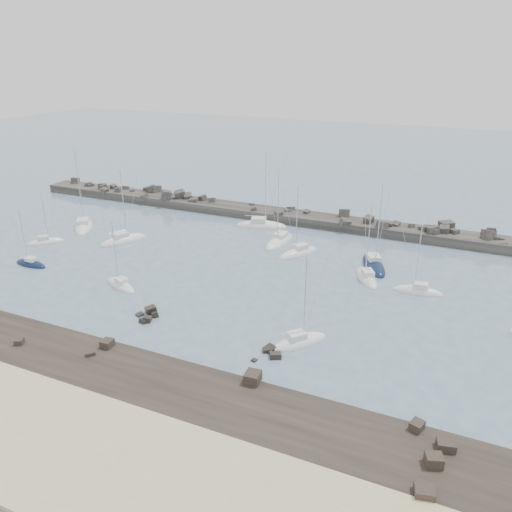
{
  "coord_description": "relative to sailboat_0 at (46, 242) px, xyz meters",
  "views": [
    {
      "loc": [
        33.53,
        -56.97,
        33.3
      ],
      "look_at": [
        2.8,
        12.0,
        2.24
      ],
      "focal_mm": 35.0,
      "sensor_mm": 36.0,
      "label": 1
    }
  ],
  "objects": [
    {
      "name": "ground",
      "position": [
        38.0,
        -6.76,
        -0.14
      ],
      "size": [
        400.0,
        400.0,
        0.0
      ],
      "primitive_type": "plane",
      "color": "slate",
      "rests_on": "ground"
    },
    {
      "name": "sand_strip",
      "position": [
        38.0,
        -38.76,
        -0.14
      ],
      "size": [
        140.0,
        14.0,
        1.0
      ],
      "primitive_type": "cube",
      "color": "beige",
      "rests_on": "ground"
    },
    {
      "name": "rock_shelf",
      "position": [
        38.14,
        -28.74,
        -0.12
      ],
      "size": [
        140.0,
        12.43,
        1.88
      ],
      "color": "black",
      "rests_on": "ground"
    },
    {
      "name": "rock_cluster_near",
      "position": [
        34.11,
        -15.4,
        0.03
      ],
      "size": [
        3.33,
        4.22,
        1.61
      ],
      "color": "black",
      "rests_on": "ground"
    },
    {
      "name": "rock_cluster_far",
      "position": [
        52.82,
        -17.13,
        -0.12
      ],
      "size": [
        3.26,
        4.07,
        1.41
      ],
      "color": "black",
      "rests_on": "ground"
    },
    {
      "name": "breakwater",
      "position": [
        30.38,
        31.25,
        0.2
      ],
      "size": [
        115.0,
        7.84,
        5.44
      ],
      "color": "#312E2B",
      "rests_on": "ground"
    },
    {
      "name": "sailboat_0",
      "position": [
        0.0,
        0.0,
        0.0
      ],
      "size": [
        5.97,
        6.23,
        10.62
      ],
      "color": "white",
      "rests_on": "ground"
    },
    {
      "name": "sailboat_1",
      "position": [
        0.23,
        9.94,
        0.01
      ],
      "size": [
        9.05,
        10.71,
        17.0
      ],
      "color": "white",
      "rests_on": "ground"
    },
    {
      "name": "sailboat_2",
      "position": [
        5.61,
        -8.88,
        -0.0
      ],
      "size": [
        6.54,
        2.21,
        10.44
      ],
      "color": "#0F1C3E",
      "rests_on": "ground"
    },
    {
      "name": "sailboat_3",
      "position": [
        12.75,
        6.61,
        0.02
      ],
      "size": [
        6.76,
        9.53,
        14.72
      ],
      "color": "white",
      "rests_on": "ground"
    },
    {
      "name": "sailboat_4",
      "position": [
        33.13,
        25.06,
        0.02
      ],
      "size": [
        11.01,
        6.14,
        16.58
      ],
      "color": "white",
      "rests_on": "ground"
    },
    {
      "name": "sailboat_5",
      "position": [
        24.66,
        -9.37,
        -0.0
      ],
      "size": [
        7.33,
        4.65,
        11.22
      ],
      "color": "white",
      "rests_on": "ground"
    },
    {
      "name": "sailboat_6",
      "position": [
        45.16,
        14.1,
        0.02
      ],
      "size": [
        6.53,
        8.72,
        13.66
      ],
      "color": "white",
      "rests_on": "ground"
    },
    {
      "name": "sailboat_7",
      "position": [
        54.95,
        -13.53,
        0.01
      ],
      "size": [
        6.7,
        7.56,
        12.4
      ],
      "color": "white",
      "rests_on": "ground"
    },
    {
      "name": "sailboat_8",
      "position": [
        58.42,
        14.0,
        0.02
      ],
      "size": [
        6.9,
        10.09,
        15.44
      ],
      "color": "#0F1C3E",
      "rests_on": "ground"
    },
    {
      "name": "sailboat_9",
      "position": [
        66.46,
        6.95,
        0.01
      ],
      "size": [
        7.37,
        2.87,
        11.59
      ],
      "color": "white",
      "rests_on": "ground"
    },
    {
      "name": "sailboat_10",
      "position": [
        58.43,
        8.53,
        0.01
      ],
      "size": [
        6.04,
        8.16,
        12.78
      ],
      "color": "white",
      "rests_on": "ground"
    },
    {
      "name": "sailboat_13",
      "position": [
        39.89,
        18.12,
        0.01
      ],
      "size": [
        3.86,
        10.11,
        15.59
      ],
      "color": "white",
      "rests_on": "ground"
    }
  ]
}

